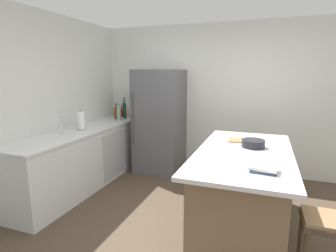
# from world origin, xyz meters

# --- Properties ---
(ground_plane) EXTENTS (7.20, 7.20, 0.00)m
(ground_plane) POSITION_xyz_m (0.00, 0.00, 0.00)
(ground_plane) COLOR #4C3D2D
(wall_rear) EXTENTS (6.00, 0.10, 2.60)m
(wall_rear) POSITION_xyz_m (0.00, 2.25, 1.30)
(wall_rear) COLOR silver
(wall_rear) RESTS_ON ground_plane
(wall_left) EXTENTS (0.10, 6.00, 2.60)m
(wall_left) POSITION_xyz_m (-2.45, 0.00, 1.30)
(wall_left) COLOR silver
(wall_left) RESTS_ON ground_plane
(counter_run_left) EXTENTS (0.67, 2.70, 0.91)m
(counter_run_left) POSITION_xyz_m (-2.08, 0.77, 0.45)
(counter_run_left) COLOR silver
(counter_run_left) RESTS_ON ground_plane
(kitchen_island) EXTENTS (1.00, 1.98, 0.90)m
(kitchen_island) POSITION_xyz_m (0.34, 0.39, 0.46)
(kitchen_island) COLOR #7A6047
(kitchen_island) RESTS_ON ground_plane
(refrigerator) EXTENTS (0.78, 0.79, 1.81)m
(refrigerator) POSITION_xyz_m (-1.23, 1.82, 0.90)
(refrigerator) COLOR #56565B
(refrigerator) RESTS_ON ground_plane
(bar_stool) EXTENTS (0.36, 0.36, 0.62)m
(bar_stool) POSITION_xyz_m (1.04, -0.30, 0.51)
(bar_stool) COLOR #473828
(bar_stool) RESTS_ON ground_plane
(sink_faucet) EXTENTS (0.15, 0.05, 0.30)m
(sink_faucet) POSITION_xyz_m (-2.13, 0.38, 1.06)
(sink_faucet) COLOR silver
(sink_faucet) RESTS_ON counter_run_left
(paper_towel_roll) EXTENTS (0.14, 0.14, 0.31)m
(paper_towel_roll) POSITION_xyz_m (-2.07, 0.73, 1.04)
(paper_towel_roll) COLOR gray
(paper_towel_roll) RESTS_ON counter_run_left
(hot_sauce_bottle) EXTENTS (0.05, 0.05, 0.23)m
(hot_sauce_bottle) POSITION_xyz_m (-2.10, 2.00, 0.99)
(hot_sauce_bottle) COLOR red
(hot_sauce_bottle) RESTS_ON counter_run_left
(wine_bottle) EXTENTS (0.07, 0.07, 0.39)m
(wine_bottle) POSITION_xyz_m (-1.98, 1.91, 1.06)
(wine_bottle) COLOR #19381E
(wine_bottle) RESTS_ON counter_run_left
(whiskey_bottle) EXTENTS (0.08, 0.08, 0.29)m
(whiskey_bottle) POSITION_xyz_m (-2.11, 1.80, 1.02)
(whiskey_bottle) COLOR brown
(whiskey_bottle) RESTS_ON counter_run_left
(gin_bottle) EXTENTS (0.07, 0.07, 0.29)m
(gin_bottle) POSITION_xyz_m (-1.99, 1.71, 1.02)
(gin_bottle) COLOR #8CB79E
(gin_bottle) RESTS_ON counter_run_left
(cookbook_stack) EXTENTS (0.26, 0.21, 0.05)m
(cookbook_stack) POSITION_xyz_m (0.55, -0.20, 0.93)
(cookbook_stack) COLOR #334770
(cookbook_stack) RESTS_ON kitchen_island
(mixing_bowl) EXTENTS (0.26, 0.26, 0.09)m
(mixing_bowl) POSITION_xyz_m (0.43, 0.59, 0.95)
(mixing_bowl) COLOR black
(mixing_bowl) RESTS_ON kitchen_island
(cutting_board) EXTENTS (0.36, 0.26, 0.02)m
(cutting_board) POSITION_xyz_m (0.29, 0.84, 0.91)
(cutting_board) COLOR #9E7042
(cutting_board) RESTS_ON kitchen_island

